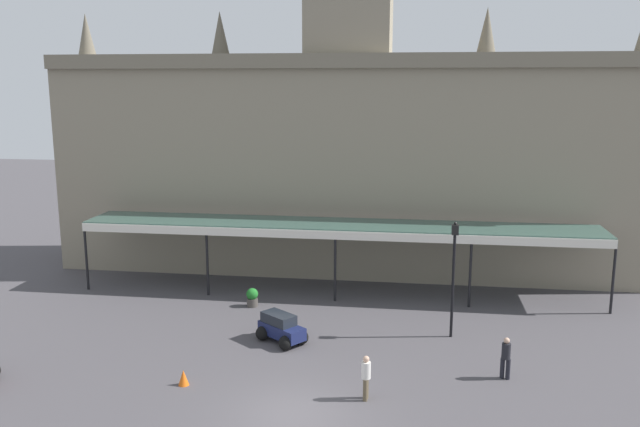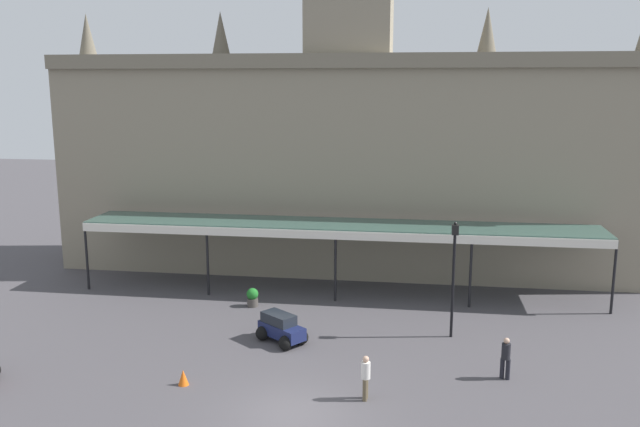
# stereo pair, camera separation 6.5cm
# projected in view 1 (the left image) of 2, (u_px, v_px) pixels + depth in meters

# --- Properties ---
(ground_plane) EXTENTS (140.00, 140.00, 0.00)m
(ground_plane) POSITION_uv_depth(u_px,v_px,m) (293.00, 414.00, 22.77)
(ground_plane) COLOR #49464A
(station_building) EXTENTS (34.57, 6.30, 21.83)m
(station_building) POSITION_uv_depth(u_px,v_px,m) (349.00, 150.00, 39.62)
(station_building) COLOR gray
(station_building) RESTS_ON ground
(entrance_canopy) EXTENTS (27.63, 3.26, 3.84)m
(entrance_canopy) POSITION_uv_depth(u_px,v_px,m) (338.00, 227.00, 35.11)
(entrance_canopy) COLOR #38564C
(entrance_canopy) RESTS_ON ground
(car_navy_estate) EXTENTS (2.42, 2.30, 1.27)m
(car_navy_estate) POSITION_uv_depth(u_px,v_px,m) (281.00, 330.00, 29.00)
(car_navy_estate) COLOR #19214C
(car_navy_estate) RESTS_ON ground
(pedestrian_near_entrance) EXTENTS (0.34, 0.39, 1.67)m
(pedestrian_near_entrance) POSITION_uv_depth(u_px,v_px,m) (366.00, 376.00, 23.65)
(pedestrian_near_entrance) COLOR brown
(pedestrian_near_entrance) RESTS_ON ground
(pedestrian_crossing_forecourt) EXTENTS (0.37, 0.34, 1.67)m
(pedestrian_crossing_forecourt) POSITION_uv_depth(u_px,v_px,m) (506.00, 356.00, 25.33)
(pedestrian_crossing_forecourt) COLOR black
(pedestrian_crossing_forecourt) RESTS_ON ground
(victorian_lamppost) EXTENTS (0.30, 0.30, 5.29)m
(victorian_lamppost) POSITION_uv_depth(u_px,v_px,m) (454.00, 267.00, 29.08)
(victorian_lamppost) COLOR black
(victorian_lamppost) RESTS_ON ground
(traffic_cone) EXTENTS (0.40, 0.40, 0.61)m
(traffic_cone) POSITION_uv_depth(u_px,v_px,m) (183.00, 378.00, 24.90)
(traffic_cone) COLOR orange
(traffic_cone) RESTS_ON ground
(planter_near_kerb) EXTENTS (0.60, 0.60, 0.96)m
(planter_near_kerb) POSITION_uv_depth(u_px,v_px,m) (252.00, 297.00, 33.63)
(planter_near_kerb) COLOR #47423D
(planter_near_kerb) RESTS_ON ground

